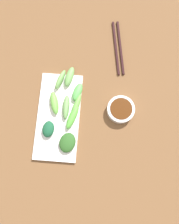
# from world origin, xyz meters

# --- Properties ---
(tabletop) EXTENTS (2.10, 2.10, 0.02)m
(tabletop) POSITION_xyz_m (0.00, 0.00, 0.01)
(tabletop) COLOR brown
(tabletop) RESTS_ON ground
(sauce_bowl) EXTENTS (0.10, 0.10, 0.03)m
(sauce_bowl) POSITION_xyz_m (-0.13, -0.03, 0.04)
(sauce_bowl) COLOR white
(sauce_bowl) RESTS_ON tabletop
(serving_plate) EXTENTS (0.16, 0.33, 0.01)m
(serving_plate) POSITION_xyz_m (0.10, 0.02, 0.03)
(serving_plate) COLOR white
(serving_plate) RESTS_ON tabletop
(broccoli_leafy_0) EXTENTS (0.05, 0.06, 0.03)m
(broccoli_leafy_0) POSITION_xyz_m (0.13, 0.07, 0.05)
(broccoli_leafy_0) COLOR #1B5534
(broccoli_leafy_0) RESTS_ON serving_plate
(broccoli_stalk_1) EXTENTS (0.05, 0.08, 0.02)m
(broccoli_stalk_1) POSITION_xyz_m (0.04, -0.08, 0.04)
(broccoli_stalk_1) COLOR #5CB954
(broccoli_stalk_1) RESTS_ON serving_plate
(broccoli_stalk_2) EXTENTS (0.05, 0.08, 0.03)m
(broccoli_stalk_2) POSITION_xyz_m (0.10, -0.12, 0.05)
(broccoli_stalk_2) COLOR #76B15B
(broccoli_stalk_2) RESTS_ON serving_plate
(broccoli_stalk_3) EXTENTS (0.05, 0.09, 0.03)m
(broccoli_stalk_3) POSITION_xyz_m (0.12, -0.03, 0.05)
(broccoli_stalk_3) COLOR #69B246
(broccoli_stalk_3) RESTS_ON serving_plate
(broccoli_leafy_4) EXTENTS (0.07, 0.08, 0.02)m
(broccoli_leafy_4) POSITION_xyz_m (0.06, 0.11, 0.04)
(broccoli_leafy_4) COLOR #2C5B23
(broccoli_leafy_4) RESTS_ON serving_plate
(broccoli_stalk_5) EXTENTS (0.05, 0.10, 0.02)m
(broccoli_stalk_5) POSITION_xyz_m (0.04, -0.03, 0.04)
(broccoli_stalk_5) COLOR #69B34A
(broccoli_stalk_5) RESTS_ON serving_plate
(broccoli_stalk_6) EXTENTS (0.06, 0.10, 0.03)m
(broccoli_stalk_6) POSITION_xyz_m (0.05, 0.02, 0.05)
(broccoli_stalk_6) COLOR #5CBC40
(broccoli_stalk_6) RESTS_ON serving_plate
(broccoli_stalk_7) EXTENTS (0.05, 0.08, 0.03)m
(broccoli_stalk_7) POSITION_xyz_m (0.07, -0.14, 0.04)
(broccoli_stalk_7) COLOR #6EA556
(broccoli_stalk_7) RESTS_ON serving_plate
(broccoli_stalk_8) EXTENTS (0.02, 0.09, 0.02)m
(broccoli_stalk_8) POSITION_xyz_m (0.07, -0.02, 0.04)
(broccoli_stalk_8) COLOR #6E9E58
(broccoli_stalk_8) RESTS_ON serving_plate
(chopsticks) EXTENTS (0.06, 0.23, 0.01)m
(chopsticks) POSITION_xyz_m (-0.11, -0.28, 0.02)
(chopsticks) COLOR black
(chopsticks) RESTS_ON tabletop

